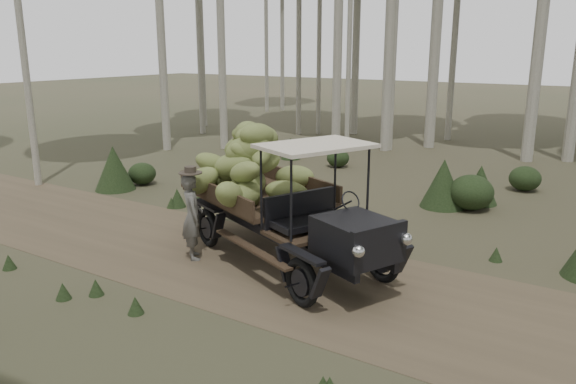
{
  "coord_description": "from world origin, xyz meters",
  "views": [
    {
      "loc": [
        4.63,
        -8.33,
        4.2
      ],
      "look_at": [
        -1.08,
        0.52,
        1.46
      ],
      "focal_mm": 35.0,
      "sensor_mm": 36.0,
      "label": 1
    }
  ],
  "objects": [
    {
      "name": "ground",
      "position": [
        0.0,
        0.0,
        0.0
      ],
      "size": [
        120.0,
        120.0,
        0.0
      ],
      "primitive_type": "plane",
      "color": "#473D2B",
      "rests_on": "ground"
    },
    {
      "name": "farmer",
      "position": [
        -2.83,
        -0.31,
        0.91
      ],
      "size": [
        0.76,
        0.74,
        1.92
      ],
      "rotation": [
        0.0,
        0.0,
        2.44
      ],
      "color": "#524F4B",
      "rests_on": "ground"
    },
    {
      "name": "dirt_track",
      "position": [
        0.0,
        0.0,
        0.0
      ],
      "size": [
        70.0,
        4.0,
        0.01
      ],
      "primitive_type": "cube",
      "color": "brown",
      "rests_on": "ground"
    },
    {
      "name": "undergrowth",
      "position": [
        -0.18,
        0.72,
        0.54
      ],
      "size": [
        22.22,
        22.28,
        1.38
      ],
      "color": "#233319",
      "rests_on": "ground"
    },
    {
      "name": "banana_truck",
      "position": [
        -1.8,
        0.66,
        1.61
      ],
      "size": [
        5.72,
        3.8,
        2.75
      ],
      "rotation": [
        0.0,
        0.0,
        -0.41
      ],
      "color": "black",
      "rests_on": "ground"
    }
  ]
}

